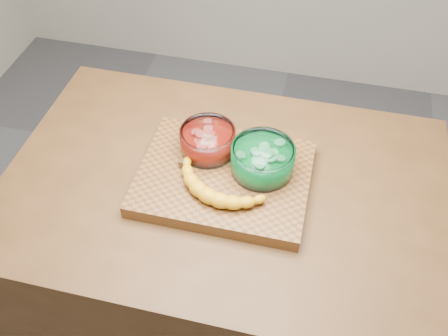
# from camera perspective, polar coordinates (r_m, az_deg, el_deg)

# --- Properties ---
(ground) EXTENTS (3.50, 3.50, 0.00)m
(ground) POSITION_cam_1_polar(r_m,az_deg,el_deg) (2.11, 0.00, -17.90)
(ground) COLOR #535458
(ground) RESTS_ON ground
(counter) EXTENTS (1.20, 0.80, 0.90)m
(counter) POSITION_cam_1_polar(r_m,az_deg,el_deg) (1.71, 0.00, -11.61)
(counter) COLOR #503118
(counter) RESTS_ON ground
(cutting_board) EXTENTS (0.45, 0.35, 0.04)m
(cutting_board) POSITION_cam_1_polar(r_m,az_deg,el_deg) (1.33, 0.00, -1.16)
(cutting_board) COLOR brown
(cutting_board) RESTS_ON counter
(bowl_red) EXTENTS (0.15, 0.15, 0.07)m
(bowl_red) POSITION_cam_1_polar(r_m,az_deg,el_deg) (1.35, -1.86, 3.13)
(bowl_red) COLOR white
(bowl_red) RESTS_ON cutting_board
(bowl_green) EXTENTS (0.17, 0.17, 0.08)m
(bowl_green) POSITION_cam_1_polar(r_m,az_deg,el_deg) (1.30, 4.43, 0.97)
(bowl_green) COLOR white
(bowl_green) RESTS_ON cutting_board
(banana) EXTENTS (0.27, 0.17, 0.04)m
(banana) POSITION_cam_1_polar(r_m,az_deg,el_deg) (1.27, -0.37, -1.83)
(banana) COLOR orange
(banana) RESTS_ON cutting_board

